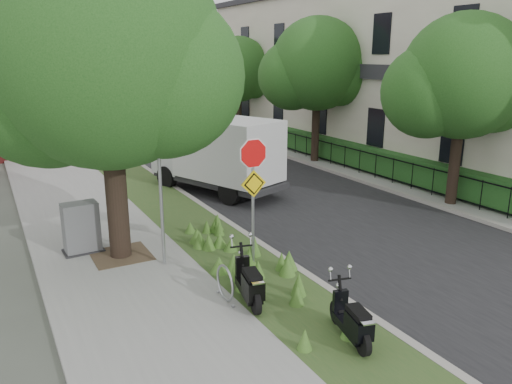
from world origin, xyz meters
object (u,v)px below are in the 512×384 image
scooter_far (354,325)px  box_truck (218,152)px  scooter_near (250,287)px  utility_cabinet (81,228)px  sign_assembly (253,177)px

scooter_far → box_truck: (2.25, 10.56, 1.08)m
scooter_near → utility_cabinet: 5.18m
sign_assembly → scooter_near: sign_assembly is taller
box_truck → scooter_far: bearing=-102.0°
sign_assembly → scooter_far: size_ratio=2.16×
scooter_far → utility_cabinet: bearing=116.8°
scooter_far → scooter_near: bearing=113.6°
box_truck → utility_cabinet: size_ratio=4.36×
box_truck → utility_cabinet: bearing=-145.2°
scooter_near → scooter_far: 2.30m
scooter_near → box_truck: bearing=69.5°
scooter_near → utility_cabinet: bearing=118.2°
scooter_far → box_truck: box_truck is taller
scooter_near → scooter_far: bearing=-66.4°
scooter_far → sign_assembly: bearing=89.7°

